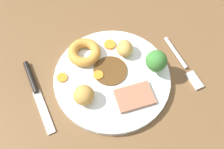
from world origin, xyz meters
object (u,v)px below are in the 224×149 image
Objects in this scene: dinner_plate at (112,78)px; yorkshire_pudding at (84,52)px; roast_potato_left at (125,48)px; carrot_coin_back at (96,76)px; broccoli_floret at (156,61)px; carrot_coin_front at (62,77)px; fork at (183,64)px; carrot_coin_side at (110,44)px; knife at (35,89)px; roast_potato_right at (84,95)px; meat_slice_main at (135,97)px.

yorkshire_pudding is (3.79, -7.75, 1.81)cm from dinner_plate.
carrot_coin_back is (8.32, 3.66, -1.42)cm from roast_potato_left.
broccoli_floret reaches higher than roast_potato_left.
carrot_coin_front is 21.00cm from broccoli_floret.
yorkshire_pudding is at bearing -118.82° from fork.
carrot_coin_front is 7.62cm from carrot_coin_back.
carrot_coin_back is (3.20, -1.39, 0.95)cm from dinner_plate.
roast_potato_left is 4.24cm from carrot_coin_side.
broccoli_floret is (-6.87, 9.97, 3.19)cm from carrot_coin_side.
carrot_coin_front is (10.43, -3.81, 0.91)cm from dinner_plate.
knife is at bearing 3.41° from roast_potato_left.
carrot_coin_side is 0.45× the size of broccoli_floret.
yorkshire_pudding is 11.25cm from roast_potato_right.
roast_potato_left reaches higher than knife.
carrot_coin_side is at bearing -129.42° from fork.
roast_potato_left reaches higher than carrot_coin_back.
carrot_coin_back is 13.79cm from knife.
meat_slice_main is 1.77× the size of roast_potato_right.
broccoli_floret is at bearing 166.28° from carrot_coin_back.
yorkshire_pudding is 9.33cm from roast_potato_left.
knife is (6.31, 0.06, -1.15)cm from carrot_coin_front.
yorkshire_pudding is 7.77cm from carrot_coin_front.
fork is (-24.40, -0.54, -2.91)cm from roast_potato_right.
roast_potato_left is 0.73× the size of broccoli_floret.
roast_potato_left is (-8.91, 2.70, 0.55)cm from yorkshire_pudding.
carrot_coin_side is (2.42, -3.19, -1.39)cm from roast_potato_left.
yorkshire_pudding is 0.50× the size of fork.
roast_potato_left is 14.83cm from roast_potato_right.
broccoli_floret reaches higher than fork.
meat_slice_main is at bearing 114.05° from yorkshire_pudding.
dinner_plate is at bearing -10.25° from broccoli_floret.
yorkshire_pudding is at bearing -16.88° from roast_potato_left.
roast_potato_left is 14.22cm from fork.
yorkshire_pudding reaches higher than knife.
carrot_coin_front is at bearing 86.73° from knife.
meat_slice_main is 1.33× the size of broccoli_floret.
carrot_coin_back and carrot_coin_side have the same top height.
dinner_plate is 8.82cm from yorkshire_pudding.
roast_potato_left is at bearing -147.74° from roast_potato_right.
meat_slice_main reaches higher than dinner_plate.
carrot_coin_front and carrot_coin_back have the same top height.
dinner_plate is at bearing 116.07° from yorkshire_pudding.
carrot_coin_front is (3.01, -6.67, -1.69)cm from roast_potato_right.
dinner_plate is 1.71× the size of fork.
carrot_coin_front is at bearing 4.57° from roast_potato_left.
fork is at bearing 175.38° from broccoli_floret.
fork is (-14.29, 10.57, -1.28)cm from carrot_coin_side.
meat_slice_main is 9.78cm from carrot_coin_back.
carrot_coin_side is (-6.49, -0.49, -0.84)cm from yorkshire_pudding.
broccoli_floret is at bearing 164.52° from carrot_coin_front.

